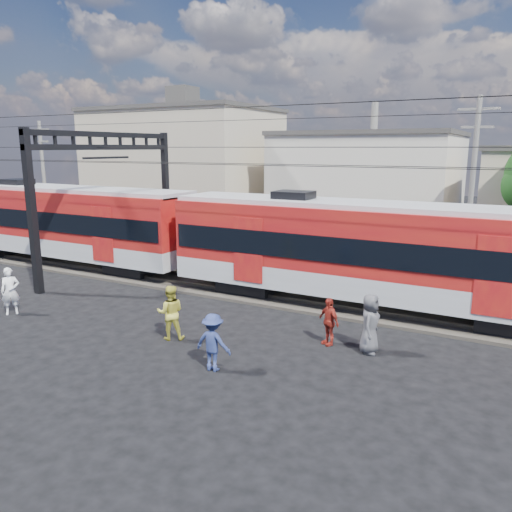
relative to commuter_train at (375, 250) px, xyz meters
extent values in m
plane|color=black|center=(-3.41, -8.00, -2.40)|extent=(120.00, 120.00, 0.00)
cube|color=#2D2823|center=(-3.41, 0.00, -2.34)|extent=(70.00, 3.40, 0.12)
cube|color=#59544C|center=(-3.41, -0.75, -2.22)|extent=(70.00, 0.12, 0.12)
cube|color=#59544C|center=(-3.41, 0.75, -2.22)|extent=(70.00, 0.12, 0.12)
cube|color=black|center=(-22.13, 0.00, -2.05)|extent=(2.40, 2.20, 0.70)
cube|color=black|center=(-11.89, 0.00, -2.05)|extent=(2.40, 2.20, 0.70)
cube|color=#A3A5AB|center=(-17.01, 0.00, -1.25)|extent=(16.00, 3.00, 0.90)
cube|color=maroon|center=(-17.01, 0.00, 0.40)|extent=(16.00, 3.00, 2.40)
cube|color=black|center=(-17.01, 0.00, 0.15)|extent=(15.68, 3.08, 0.95)
cube|color=#A3A5AB|center=(-17.01, 0.00, 1.65)|extent=(16.00, 2.60, 0.25)
cube|color=black|center=(-5.33, 0.00, -2.05)|extent=(2.40, 2.20, 0.70)
cube|color=#A3A5AB|center=(-0.21, 0.00, -1.25)|extent=(16.00, 3.00, 0.90)
cube|color=maroon|center=(-0.21, 0.00, 0.40)|extent=(16.00, 3.00, 2.40)
cube|color=black|center=(-0.21, 0.00, 0.15)|extent=(15.68, 3.08, 0.95)
cube|color=#A3A5AB|center=(-0.21, 0.00, 1.65)|extent=(16.00, 2.60, 0.25)
cube|color=black|center=(-13.41, -4.50, 1.10)|extent=(0.30, 0.30, 7.00)
cube|color=black|center=(-13.41, 4.50, 1.10)|extent=(0.30, 0.30, 7.00)
cube|color=black|center=(-13.41, 0.00, 4.40)|extent=(0.25, 9.30, 0.25)
cube|color=black|center=(-13.41, 0.00, 3.80)|extent=(0.25, 9.30, 0.25)
cylinder|color=black|center=(-3.41, -0.70, 3.10)|extent=(70.00, 0.03, 0.03)
cylinder|color=black|center=(-3.41, 0.70, 3.10)|extent=(70.00, 0.03, 0.03)
cylinder|color=black|center=(-3.41, -0.70, 3.80)|extent=(70.00, 0.03, 0.03)
cylinder|color=black|center=(-3.41, 0.70, 3.80)|extent=(70.00, 0.03, 0.03)
cylinder|color=black|center=(-3.41, -3.50, 5.10)|extent=(70.00, 0.03, 0.03)
cylinder|color=black|center=(-3.41, 3.50, 5.10)|extent=(70.00, 0.03, 0.03)
cube|color=tan|center=(-20.41, 16.00, 2.10)|extent=(14.00, 10.00, 9.00)
cube|color=#3F3D3A|center=(-20.41, 16.00, 6.75)|extent=(14.28, 10.20, 0.30)
cube|color=beige|center=(-5.41, 19.00, 1.10)|extent=(12.00, 12.00, 7.00)
cube|color=#3F3D3A|center=(-5.41, 19.00, 4.75)|extent=(12.24, 12.24, 0.30)
cylinder|color=slate|center=(2.59, 7.00, 1.85)|extent=(0.24, 0.24, 8.50)
cube|color=slate|center=(2.59, 7.00, 5.50)|extent=(1.80, 0.12, 0.12)
cube|color=slate|center=(2.59, 7.00, 4.70)|extent=(1.40, 0.12, 0.12)
cylinder|color=slate|center=(-25.41, 6.00, 1.60)|extent=(0.24, 0.24, 8.00)
cube|color=slate|center=(-25.41, 6.00, 5.00)|extent=(1.80, 0.12, 0.12)
cube|color=slate|center=(-25.41, 6.00, 4.20)|extent=(1.40, 0.12, 0.12)
imported|color=white|center=(-11.97, -6.88, -1.50)|extent=(0.74, 0.78, 1.80)
imported|color=gold|center=(-5.07, -6.07, -1.49)|extent=(1.12, 1.06, 1.82)
imported|color=navy|center=(-2.55, -7.40, -1.57)|extent=(1.09, 0.65, 1.67)
imported|color=maroon|center=(-0.33, -4.08, -1.63)|extent=(0.97, 0.80, 1.55)
imported|color=#47474B|center=(1.00, -4.10, -1.47)|extent=(0.63, 0.94, 1.86)
camera|label=1|loc=(4.71, -18.46, 3.79)|focal=35.00mm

